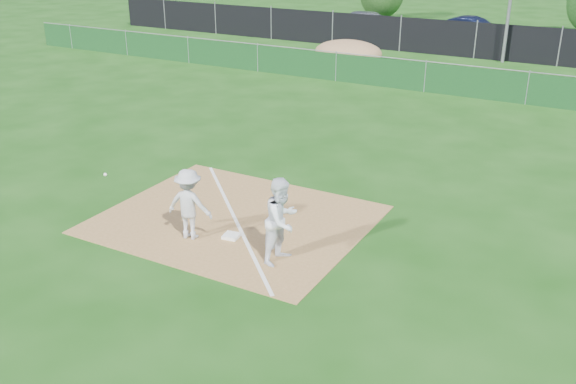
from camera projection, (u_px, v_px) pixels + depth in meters
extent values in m
plane|color=#13420E|center=(378.00, 123.00, 22.29)|extent=(90.00, 90.00, 0.00)
cube|color=olive|center=(235.00, 219.00, 15.05)|extent=(6.00, 5.00, 0.02)
cube|color=white|center=(235.00, 219.00, 15.04)|extent=(5.01, 5.01, 0.01)
cube|color=#0F3715|center=(425.00, 77.00, 26.07)|extent=(44.00, 0.05, 1.20)
ellipsoid|color=olive|center=(348.00, 52.00, 31.14)|extent=(3.38, 2.60, 1.17)
cube|color=black|center=(475.00, 40.00, 32.38)|extent=(46.00, 0.04, 1.80)
cube|color=black|center=(496.00, 43.00, 36.75)|extent=(46.00, 9.00, 0.01)
cube|color=white|center=(231.00, 236.00, 14.15)|extent=(0.38, 0.38, 0.07)
imported|color=silver|center=(189.00, 204.00, 13.87)|extent=(1.11, 0.76, 1.59)
sphere|color=white|center=(105.00, 174.00, 14.35)|extent=(0.08, 0.08, 0.08)
imported|color=white|center=(282.00, 220.00, 12.90)|extent=(0.79, 0.96, 1.82)
imported|color=#B9BBC1|center=(370.00, 23.00, 38.93)|extent=(4.74, 2.78, 1.52)
imported|color=black|center=(473.00, 30.00, 36.94)|extent=(4.34, 2.00, 1.38)
cylinder|color=#382316|center=(381.00, 12.00, 45.21)|extent=(0.24, 0.24, 1.03)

